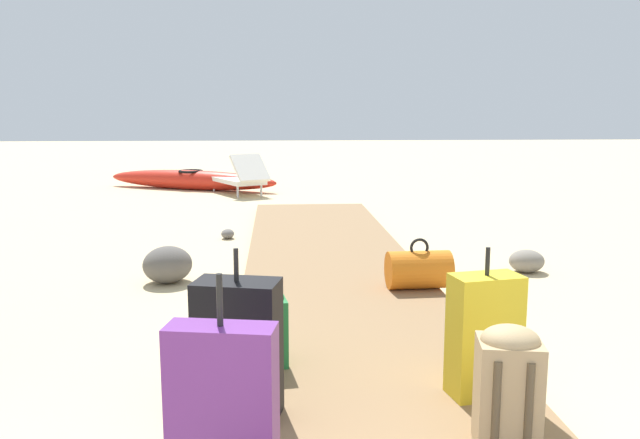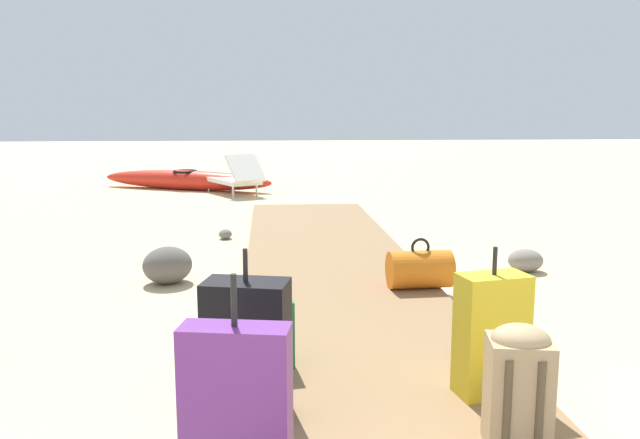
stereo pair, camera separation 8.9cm
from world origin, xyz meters
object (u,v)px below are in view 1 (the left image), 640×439
backpack_green (263,324)px  kayak (191,180)px  backpack_tan (508,385)px  suitcase_purple (223,411)px  lounge_chair (240,177)px  suitcase_yellow (484,335)px  duffel_bag_orange (419,269)px  suitcase_black (238,349)px

backpack_green → kayak: backpack_green is taller
backpack_tan → kayak: (-2.74, 10.59, -0.18)m
suitcase_purple → lounge_chair: (-0.47, 9.96, -0.10)m
suitcase_yellow → suitcase_purple: size_ratio=0.90×
suitcase_yellow → lounge_chair: (-1.77, 9.14, -0.08)m
kayak → backpack_green: bearing=-80.3°
kayak → suitcase_yellow: bearing=-74.4°
duffel_bag_orange → lounge_chair: lounge_chair is taller
suitcase_purple → duffel_bag_orange: size_ratio=1.64×
lounge_chair → suitcase_purple: bearing=-87.3°
suitcase_yellow → suitcase_purple: bearing=-147.8°
backpack_tan → kayak: size_ratio=0.16×
suitcase_purple → kayak: bearing=97.9°
suitcase_purple → backpack_green: (0.13, 1.33, -0.10)m
backpack_tan → lounge_chair: 9.85m
backpack_green → suitcase_yellow: bearing=-23.3°
suitcase_purple → duffel_bag_orange: suitcase_purple is taller
suitcase_yellow → kayak: size_ratio=0.22×
kayak → duffel_bag_orange: bearing=-69.7°
suitcase_black → backpack_green: bearing=80.7°
suitcase_black → lounge_chair: size_ratio=0.51×
suitcase_yellow → suitcase_black: 1.29m
duffel_bag_orange → suitcase_black: suitcase_black is taller
backpack_tan → suitcase_black: suitcase_black is taller
lounge_chair → backpack_green: bearing=-86.0°
duffel_bag_orange → suitcase_black: 2.66m
lounge_chair → kayak: 1.37m
backpack_green → kayak: 9.66m
suitcase_black → kayak: suitcase_black is taller
backpack_tan → duffel_bag_orange: bearing=86.0°
suitcase_black → kayak: bearing=98.5°
suitcase_purple → suitcase_black: bearing=88.2°
backpack_tan → kayak: 10.94m
kayak → lounge_chair: bearing=-40.6°
suitcase_yellow → suitcase_purple: 1.54m
backpack_tan → lounge_chair: (-1.70, 9.70, -0.05)m
suitcase_yellow → lounge_chair: bearing=101.0°
suitcase_yellow → backpack_tan: (-0.07, -0.56, -0.03)m
suitcase_purple → kayak: size_ratio=0.24×
duffel_bag_orange → backpack_green: backpack_green is taller
duffel_bag_orange → backpack_tan: (-0.19, -2.67, 0.14)m
duffel_bag_orange → backpack_tan: bearing=-94.0°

